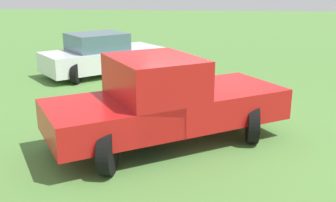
# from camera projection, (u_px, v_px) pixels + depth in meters

# --- Properties ---
(ground_plane) EXTENTS (80.00, 80.00, 0.00)m
(ground_plane) POSITION_uv_depth(u_px,v_px,m) (196.00, 128.00, 9.11)
(ground_plane) COLOR #54843D
(pickup_truck) EXTENTS (4.23, 5.10, 1.82)m
(pickup_truck) POSITION_uv_depth(u_px,v_px,m) (162.00, 100.00, 7.96)
(pickup_truck) COLOR black
(pickup_truck) RESTS_ON ground_plane
(sedan_near) EXTENTS (4.19, 4.34, 1.49)m
(sedan_near) POSITION_uv_depth(u_px,v_px,m) (102.00, 55.00, 14.24)
(sedan_near) COLOR black
(sedan_near) RESTS_ON ground_plane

